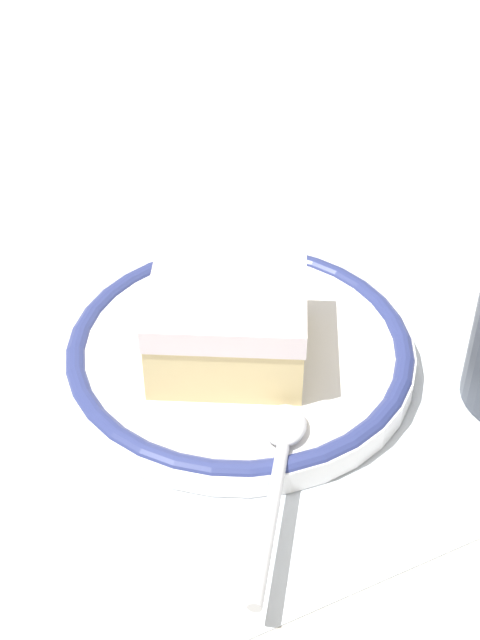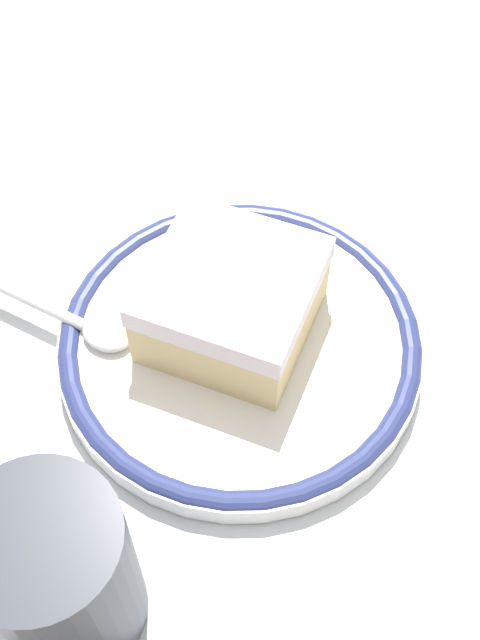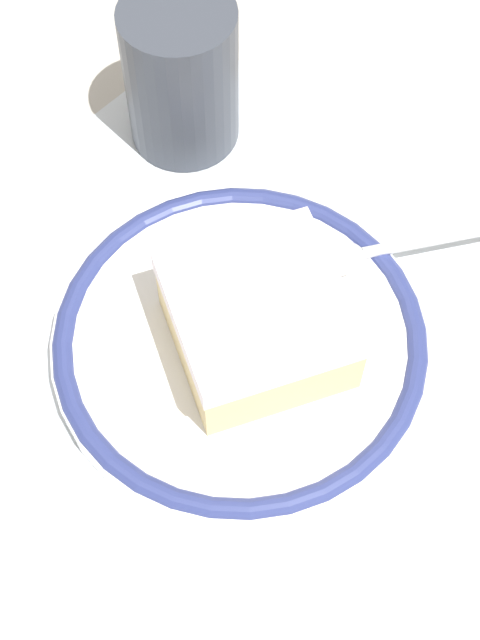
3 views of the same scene
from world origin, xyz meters
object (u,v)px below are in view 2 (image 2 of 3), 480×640
(plate, at_px, (240,344))
(cup, at_px, (60,581))
(cake_slice, at_px, (231,294))
(spoon, at_px, (70,318))
(napkin, at_px, (433,170))

(plate, height_order, cup, cup)
(plate, distance_m, cup, 0.18)
(plate, bearing_deg, cake_slice, -76.22)
(cup, bearing_deg, spoon, -90.25)
(cup, xyz_separation_m, napkin, (-0.26, -0.28, -0.04))
(plate, xyz_separation_m, spoon, (0.10, -0.02, 0.01))
(plate, height_order, cake_slice, cake_slice)
(spoon, distance_m, cup, 0.17)
(cake_slice, bearing_deg, plate, 103.78)
(spoon, bearing_deg, plate, 166.56)
(cake_slice, bearing_deg, spoon, -5.51)
(spoon, bearing_deg, cup, 89.75)
(cake_slice, distance_m, cup, 0.19)
(plate, distance_m, spoon, 0.11)
(plate, distance_m, napkin, 0.21)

